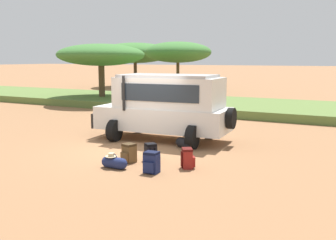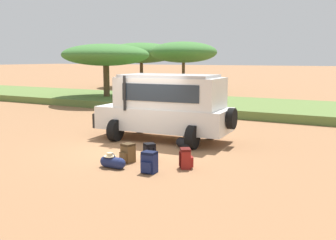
% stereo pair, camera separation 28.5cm
% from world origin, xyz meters
% --- Properties ---
extents(ground_plane, '(320.00, 320.00, 0.00)m').
position_xyz_m(ground_plane, '(0.00, 0.00, 0.00)').
color(ground_plane, '#936642').
extents(grass_bank, '(120.00, 7.00, 0.44)m').
position_xyz_m(grass_bank, '(0.00, 11.54, 0.22)').
color(grass_bank, '#5B7538').
rests_on(grass_bank, ground_plane).
extents(safari_vehicle, '(5.42, 2.97, 2.44)m').
position_xyz_m(safari_vehicle, '(0.16, 1.97, 1.29)').
color(safari_vehicle, silver).
rests_on(safari_vehicle, ground_plane).
extents(backpack_beside_front_wheel, '(0.40, 0.41, 0.57)m').
position_xyz_m(backpack_beside_front_wheel, '(1.83, -1.97, 0.28)').
color(backpack_beside_front_wheel, navy).
rests_on(backpack_beside_front_wheel, ground_plane).
extents(backpack_cluster_center, '(0.47, 0.45, 0.53)m').
position_xyz_m(backpack_cluster_center, '(1.17, -0.89, 0.26)').
color(backpack_cluster_center, black).
rests_on(backpack_cluster_center, ground_plane).
extents(backpack_near_rear_wheel, '(0.41, 0.47, 0.56)m').
position_xyz_m(backpack_near_rear_wheel, '(0.71, -1.35, 0.27)').
color(backpack_near_rear_wheel, brown).
rests_on(backpack_near_rear_wheel, ground_plane).
extents(backpack_outermost, '(0.46, 0.46, 0.56)m').
position_xyz_m(backpack_outermost, '(2.49, -1.11, 0.27)').
color(backpack_outermost, maroon).
rests_on(backpack_outermost, ground_plane).
extents(duffel_bag_low_black_case, '(0.80, 0.34, 0.42)m').
position_xyz_m(duffel_bag_low_black_case, '(0.69, -2.07, 0.17)').
color(duffel_bag_low_black_case, navy).
rests_on(duffel_bag_low_black_case, ground_plane).
extents(duffel_bag_soft_canvas, '(0.75, 0.62, 0.44)m').
position_xyz_m(duffel_bag_soft_canvas, '(1.36, 1.05, 0.17)').
color(duffel_bag_soft_canvas, black).
rests_on(duffel_bag_soft_canvas, ground_plane).
extents(acacia_tree_far_left, '(7.73, 7.91, 4.67)m').
position_xyz_m(acacia_tree_far_left, '(-15.80, 25.04, 3.59)').
color(acacia_tree_far_left, brown).
rests_on(acacia_tree_far_left, ground_plane).
extents(acacia_tree_left_mid, '(5.89, 5.92, 4.00)m').
position_xyz_m(acacia_tree_left_mid, '(-9.53, 10.90, 3.24)').
color(acacia_tree_left_mid, brown).
rests_on(acacia_tree_left_mid, ground_plane).
extents(acacia_tree_centre_back, '(5.74, 6.28, 4.46)m').
position_xyz_m(acacia_tree_centre_back, '(-8.39, 20.32, 3.55)').
color(acacia_tree_centre_back, brown).
rests_on(acacia_tree_centre_back, ground_plane).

